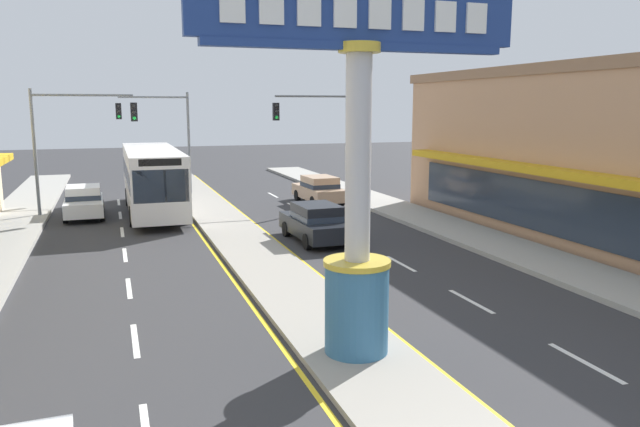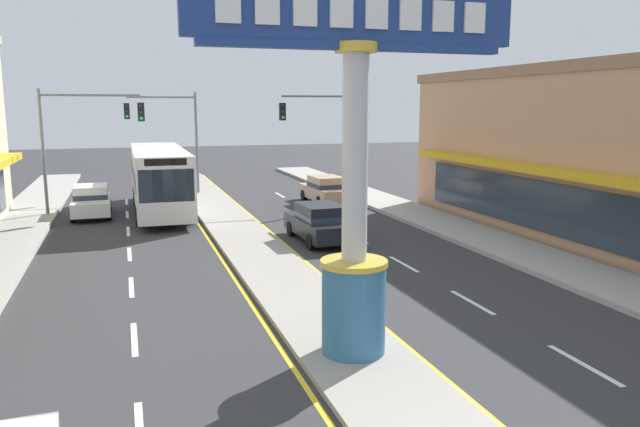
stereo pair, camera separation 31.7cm
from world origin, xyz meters
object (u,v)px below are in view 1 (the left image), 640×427
district_sign (358,186)px  traffic_light_right_side (326,127)px  traffic_light_median_far (163,126)px  sedan_kerb_right (84,201)px  bus_far_right_lane (152,177)px  sedan_far_left_oncoming (316,222)px  sedan_near_right_lane (319,189)px  traffic_light_left_side (73,130)px

district_sign → traffic_light_right_side: bearing=72.3°
traffic_light_median_far → traffic_light_right_side: bearing=-36.2°
traffic_light_median_far → sedan_kerb_right: bearing=-126.0°
traffic_light_median_far → bus_far_right_lane: 6.45m
bus_far_right_lane → sedan_kerb_right: size_ratio=2.59×
district_sign → sedan_far_left_oncoming: district_sign is taller
district_sign → sedan_kerb_right: size_ratio=1.79×
traffic_light_median_far → sedan_near_right_lane: bearing=-35.2°
traffic_light_left_side → traffic_light_right_side: bearing=-1.2°
traffic_light_median_far → sedan_near_right_lane: 10.26m
sedan_far_left_oncoming → bus_far_right_lane: bearing=122.4°
traffic_light_right_side → sedan_near_right_lane: size_ratio=1.42×
sedan_near_right_lane → bus_far_right_lane: size_ratio=0.39×
district_sign → traffic_light_median_far: 26.27m
district_sign → traffic_light_right_side: 21.23m
traffic_light_median_far → bus_far_right_lane: bearing=-100.6°
bus_far_right_lane → traffic_light_right_side: bearing=-0.4°
traffic_light_right_side → traffic_light_median_far: size_ratio=1.00×
sedan_near_right_lane → sedan_kerb_right: bearing=-177.8°
sedan_far_left_oncoming → sedan_near_right_lane: bearing=70.5°
traffic_light_left_side → sedan_near_right_lane: size_ratio=1.42×
traffic_light_median_far → sedan_far_left_oncoming: bearing=-72.8°
traffic_light_right_side → traffic_light_median_far: 10.14m
bus_far_right_lane → sedan_far_left_oncoming: size_ratio=2.58×
district_sign → sedan_near_right_lane: (6.15, 20.62, -2.96)m
sedan_far_left_oncoming → sedan_kerb_right: size_ratio=1.00×
traffic_light_left_side → sedan_far_left_oncoming: (9.29, -9.19, -3.46)m
district_sign → traffic_light_median_far: bearing=93.8°
district_sign → sedan_kerb_right: (-6.15, 20.15, -2.96)m
district_sign → sedan_near_right_lane: size_ratio=1.77×
traffic_light_right_side → sedan_far_left_oncoming: (-3.58, -8.93, -3.46)m
traffic_light_right_side → sedan_near_right_lane: bearing=125.3°
traffic_light_left_side → bus_far_right_lane: bearing=-3.1°
district_sign → bus_far_right_lane: bearing=98.0°
district_sign → sedan_far_left_oncoming: (2.85, 11.29, -2.96)m
district_sign → traffic_light_left_side: bearing=107.4°
bus_far_right_lane → sedan_kerb_right: bearing=-177.7°
traffic_light_left_side → district_sign: bearing=-72.6°
traffic_light_left_side → traffic_light_right_side: (12.87, -0.26, 0.00)m
district_sign → traffic_light_right_side: district_sign is taller
bus_far_right_lane → sedan_far_left_oncoming: (5.71, -8.99, -1.08)m
sedan_kerb_right → traffic_light_left_side: bearing=131.0°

